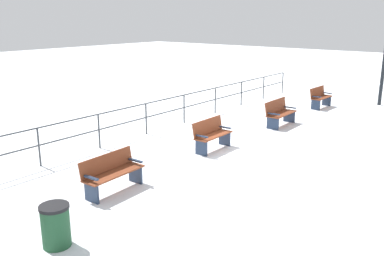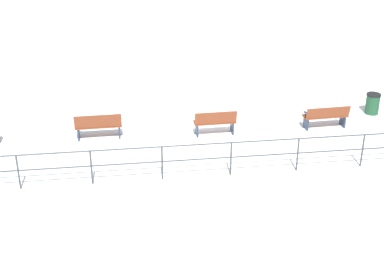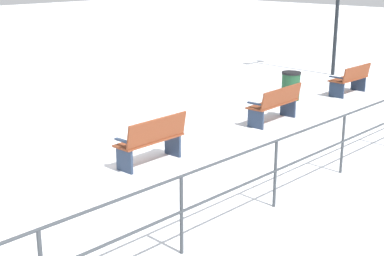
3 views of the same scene
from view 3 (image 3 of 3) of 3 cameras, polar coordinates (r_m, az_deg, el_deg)
ground_plane at (r=10.90m, az=-4.75°, el=-3.39°), size 80.00×80.00×0.00m
bench_nearest at (r=16.95m, az=15.64°, el=4.77°), size 0.56×1.46×0.86m
bench_second at (r=13.52m, az=8.39°, el=2.45°), size 0.59×1.61×0.88m
bench_third at (r=10.59m, az=-4.02°, el=-1.17°), size 0.54×1.45×0.94m
waterfront_railing at (r=8.75m, az=8.41°, el=-3.35°), size 0.05×20.55×1.10m
trash_bin at (r=15.91m, az=9.89°, el=4.20°), size 0.53×0.53×0.78m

